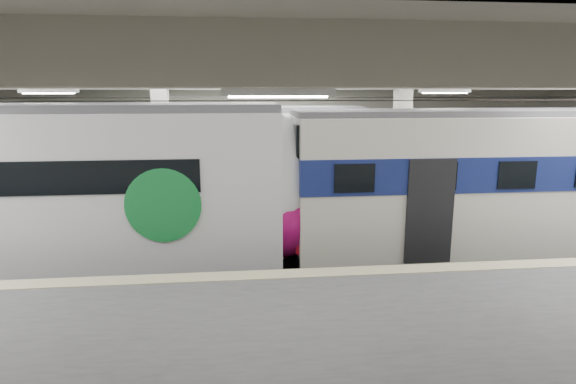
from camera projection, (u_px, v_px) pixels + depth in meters
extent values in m
cube|color=black|center=(261.00, 270.00, 13.69)|extent=(36.00, 24.00, 0.10)
cube|color=silver|center=(258.00, 68.00, 12.52)|extent=(36.00, 24.00, 0.20)
cube|color=beige|center=(249.00, 138.00, 22.83)|extent=(30.00, 0.10, 5.50)
cube|color=beige|center=(268.00, 275.00, 10.29)|extent=(30.00, 0.50, 0.02)
cube|color=beige|center=(163.00, 160.00, 15.71)|extent=(0.50, 0.50, 5.50)
cube|color=beige|center=(400.00, 156.00, 16.54)|extent=(0.50, 0.50, 5.50)
cube|color=beige|center=(258.00, 79.00, 12.59)|extent=(30.00, 18.00, 0.50)
cube|color=#59544C|center=(261.00, 266.00, 13.66)|extent=(30.00, 1.52, 0.16)
cube|color=#59544C|center=(253.00, 216.00, 19.01)|extent=(30.00, 1.52, 0.16)
cylinder|color=black|center=(258.00, 101.00, 12.70)|extent=(30.00, 0.03, 0.03)
cylinder|color=black|center=(252.00, 98.00, 18.05)|extent=(30.00, 0.03, 0.03)
cube|color=white|center=(262.00, 93.00, 10.71)|extent=(26.00, 8.40, 0.12)
cube|color=white|center=(28.00, 188.00, 12.54)|extent=(13.10, 2.92, 3.93)
ellipsoid|color=white|center=(278.00, 183.00, 13.22)|extent=(2.32, 2.86, 3.85)
ellipsoid|color=#A60D5F|center=(282.00, 214.00, 13.41)|extent=(2.46, 2.92, 2.36)
cylinder|color=#178338|center=(163.00, 206.00, 11.51)|extent=(1.81, 0.06, 1.81)
cube|color=#4C4C51|center=(18.00, 108.00, 12.11)|extent=(13.10, 2.40, 0.20)
cube|color=black|center=(36.00, 265.00, 12.98)|extent=(13.10, 2.05, 0.70)
cube|color=silver|center=(521.00, 181.00, 13.97)|extent=(13.30, 2.91, 3.78)
cube|color=navy|center=(522.00, 165.00, 13.88)|extent=(13.34, 2.97, 0.92)
cube|color=#AB0B1E|center=(292.00, 204.00, 13.39)|extent=(0.08, 2.48, 2.08)
cube|color=black|center=(292.00, 147.00, 13.05)|extent=(0.08, 2.33, 1.36)
cube|color=#4C4C51|center=(528.00, 112.00, 13.56)|extent=(13.30, 2.27, 0.16)
cube|color=black|center=(514.00, 248.00, 14.40)|extent=(13.30, 2.04, 0.70)
cube|color=white|center=(183.00, 161.00, 18.27)|extent=(13.66, 3.07, 3.69)
cube|color=#178338|center=(183.00, 148.00, 18.16)|extent=(13.70, 3.12, 0.78)
cube|color=#4C4C51|center=(181.00, 109.00, 17.86)|extent=(13.65, 2.58, 0.16)
cube|color=black|center=(186.00, 213.00, 18.69)|extent=(13.65, 2.77, 0.60)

